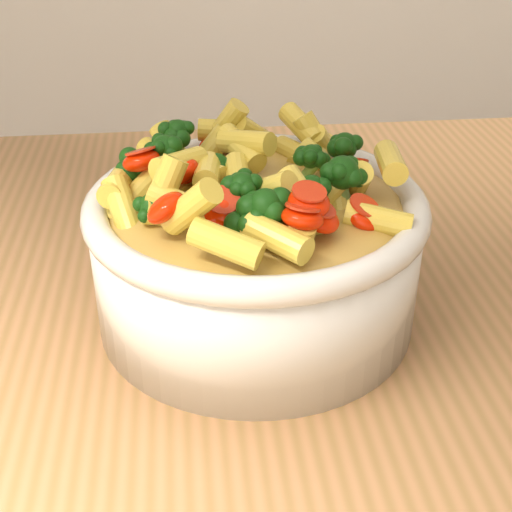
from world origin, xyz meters
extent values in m
cube|color=#A47046|center=(0.00, 0.00, 0.88)|extent=(1.20, 0.80, 0.04)
cylinder|color=silver|center=(0.00, 0.01, 0.94)|extent=(0.23, 0.23, 0.09)
ellipsoid|color=silver|center=(0.00, 0.01, 0.92)|extent=(0.21, 0.21, 0.03)
torus|color=silver|center=(0.00, 0.01, 0.99)|extent=(0.23, 0.23, 0.02)
ellipsoid|color=gold|center=(0.00, 0.01, 0.99)|extent=(0.20, 0.20, 0.02)
camera|label=1|loc=(-0.05, -0.41, 1.20)|focal=50.00mm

